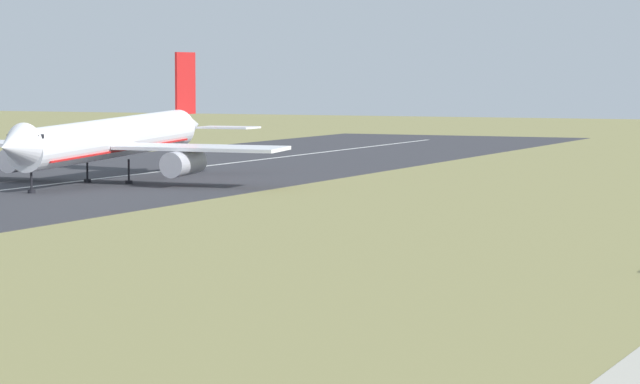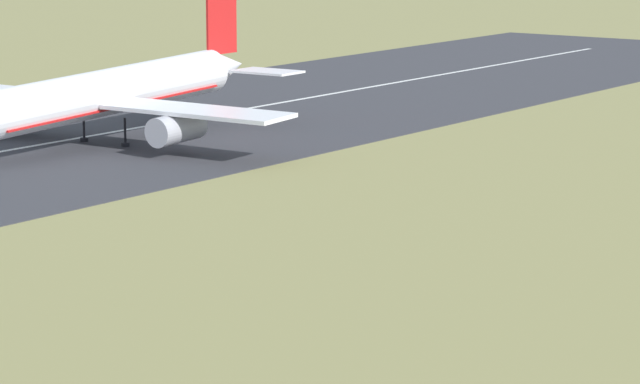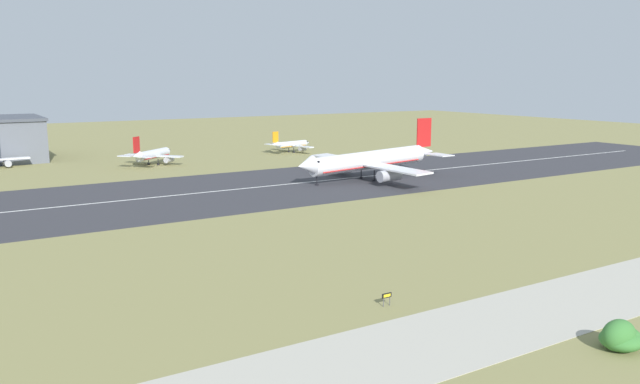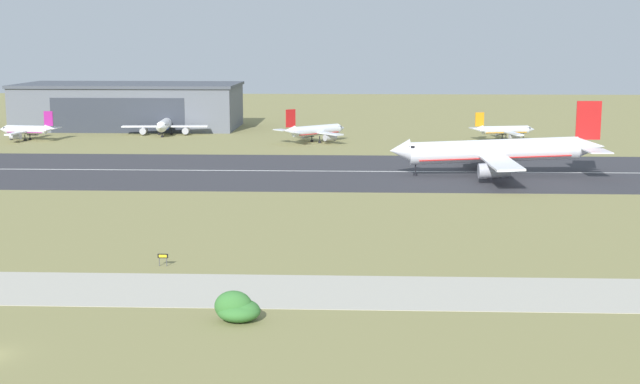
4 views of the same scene
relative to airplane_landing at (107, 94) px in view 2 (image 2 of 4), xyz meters
name	(u,v)px [view 2 (image 2 of 4)]	position (x,y,z in m)	size (l,w,h in m)	color
airplane_landing	(107,94)	(0.00, 0.00, 0.00)	(44.46, 45.00, 15.49)	white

